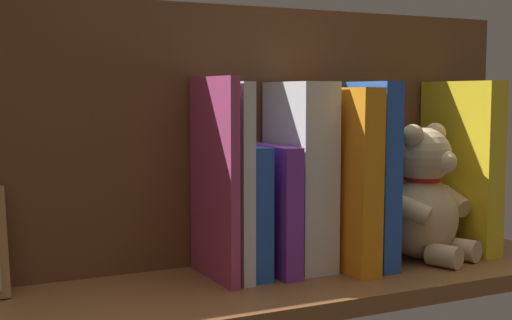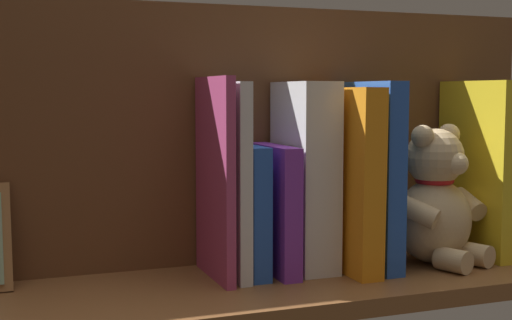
{
  "view_description": "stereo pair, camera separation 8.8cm",
  "coord_description": "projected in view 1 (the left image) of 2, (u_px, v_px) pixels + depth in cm",
  "views": [
    {
      "loc": [
        38.98,
        78.59,
        23.48
      ],
      "look_at": [
        0.0,
        0.0,
        15.17
      ],
      "focal_mm": 49.78,
      "sensor_mm": 36.0,
      "label": 1
    },
    {
      "loc": [
        30.91,
        82.1,
        23.48
      ],
      "look_at": [
        0.0,
        0.0,
        15.17
      ],
      "focal_mm": 49.78,
      "sensor_mm": 36.0,
      "label": 2
    }
  ],
  "objects": [
    {
      "name": "book_2",
      "position": [
        360.0,
        173.0,
        0.97
      ],
      "size": [
        2.74,
        15.26,
        24.99
      ],
      "primitive_type": "cube",
      "color": "blue",
      "rests_on": "ground_plane"
    },
    {
      "name": "book_7",
      "position": [
        214.0,
        179.0,
        0.89
      ],
      "size": [
        1.22,
        13.18,
        25.52
      ],
      "primitive_type": "cube",
      "color": "#B23F72",
      "rests_on": "ground_plane"
    },
    {
      "name": "ground_plane",
      "position": [
        256.0,
        288.0,
        0.9
      ],
      "size": [
        94.22,
        25.61,
        2.2
      ],
      "primitive_type": "cube",
      "color": "brown"
    },
    {
      "name": "shelf_back_panel",
      "position": [
        222.0,
        135.0,
        0.97
      ],
      "size": [
        94.22,
        1.5,
        35.34
      ],
      "primitive_type": "cube",
      "color": "brown",
      "rests_on": "ground_plane"
    },
    {
      "name": "book_6",
      "position": [
        229.0,
        180.0,
        0.9
      ],
      "size": [
        1.63,
        12.55,
        24.86
      ],
      "primitive_type": "cube",
      "color": "silver",
      "rests_on": "ground_plane"
    },
    {
      "name": "teddy_bear",
      "position": [
        425.0,
        200.0,
        1.0
      ],
      "size": [
        14.67,
        14.68,
        19.22
      ],
      "rotation": [
        0.0,
        0.0,
        0.35
      ],
      "color": "#D1B284",
      "rests_on": "ground_plane"
    },
    {
      "name": "dictionary_thick_white",
      "position": [
        300.0,
        175.0,
        0.95
      ],
      "size": [
        5.2,
        11.9,
        24.95
      ],
      "primitive_type": "cube",
      "color": "silver",
      "rests_on": "ground_plane"
    },
    {
      "name": "book_5",
      "position": [
        247.0,
        210.0,
        0.92
      ],
      "size": [
        2.43,
        12.03,
        16.79
      ],
      "primitive_type": "cube",
      "color": "blue",
      "rests_on": "ground_plane"
    },
    {
      "name": "book_0",
      "position": [
        469.0,
        186.0,
        1.09
      ],
      "size": [
        2.34,
        11.13,
        18.47
      ],
      "primitive_type": "cube",
      "color": "green",
      "rests_on": "ground_plane"
    },
    {
      "name": "book_4",
      "position": [
        271.0,
        209.0,
        0.93
      ],
      "size": [
        2.47,
        13.0,
        16.72
      ],
      "primitive_type": "cube",
      "color": "purple",
      "rests_on": "ground_plane"
    },
    {
      "name": "book_1",
      "position": [
        460.0,
        166.0,
        1.06
      ],
      "size": [
        3.19,
        14.83,
        25.2
      ],
      "primitive_type": "cube",
      "color": "yellow",
      "rests_on": "ground_plane"
    },
    {
      "name": "book_3",
      "position": [
        339.0,
        178.0,
        0.95
      ],
      "size": [
        3.37,
        16.06,
        24.21
      ],
      "primitive_type": "cube",
      "rotation": [
        0.0,
        -0.01,
        0.0
      ],
      "color": "orange",
      "rests_on": "ground_plane"
    }
  ]
}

